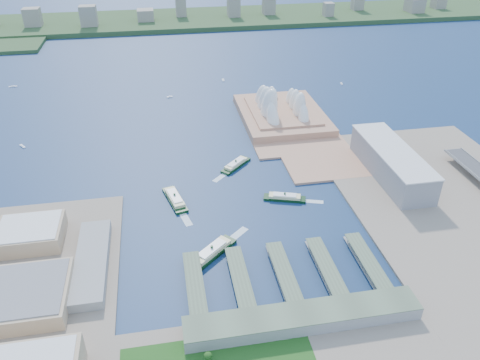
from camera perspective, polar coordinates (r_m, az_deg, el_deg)
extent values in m
plane|color=#0F2048|center=(508.24, 1.58, -6.19)|extent=(3000.00, 3000.00, 0.00)
cube|color=tan|center=(747.71, 5.68, 6.95)|extent=(135.00, 220.00, 3.00)
cube|color=#2D4926|center=(1408.82, -6.92, 18.85)|extent=(2200.00, 260.00, 12.00)
cube|color=gray|center=(621.65, 17.96, 2.03)|extent=(45.00, 155.00, 35.00)
cube|color=gray|center=(409.57, 7.71, -16.35)|extent=(200.00, 28.00, 12.00)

